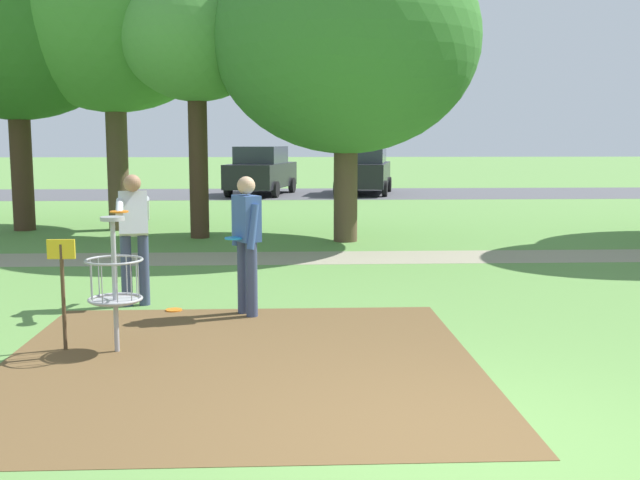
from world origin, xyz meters
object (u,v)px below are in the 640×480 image
disc_golf_basket (109,279)px  player_throwing (247,237)px  frisbee_by_tee (174,310)px  tree_far_center (14,20)px  player_foreground_watching (134,231)px  parked_car_center_left (364,170)px  tree_mid_center (346,40)px  tree_near_right (196,38)px  parked_car_leftmost (261,171)px  tree_near_left (112,14)px

disc_golf_basket → player_throwing: 2.04m
frisbee_by_tee → tree_far_center: 10.96m
player_foreground_watching → frisbee_by_tee: player_foreground_watching is taller
frisbee_by_tee → parked_car_center_left: size_ratio=0.05×
parked_car_center_left → frisbee_by_tee: bearing=-102.7°
player_foreground_watching → tree_mid_center: (3.22, 6.03, 3.16)m
frisbee_by_tee → tree_near_right: (-0.46, 7.06, 4.25)m
tree_far_center → parked_car_center_left: tree_far_center is taller
player_throwing → parked_car_leftmost: size_ratio=0.38×
disc_golf_basket → parked_car_leftmost: parked_car_leftmost is taller
disc_golf_basket → tree_near_left: tree_near_left is taller
player_foreground_watching → frisbee_by_tee: (0.54, -0.33, -0.98)m
tree_near_right → tree_mid_center: (3.14, -0.70, -0.11)m
frisbee_by_tee → tree_mid_center: bearing=67.2°
frisbee_by_tee → tree_near_right: bearing=93.7°
tree_near_right → tree_far_center: size_ratio=0.80×
tree_near_left → parked_car_center_left: tree_near_left is taller
tree_far_center → tree_near_right: bearing=-19.9°
disc_golf_basket → tree_far_center: 12.02m
player_foreground_watching → frisbee_by_tee: 1.16m
tree_far_center → parked_car_center_left: (9.21, 11.16, -3.91)m
parked_car_center_left → player_foreground_watching: bearing=-104.4°
tree_near_right → parked_car_leftmost: (0.95, 12.44, -3.34)m
player_foreground_watching → disc_golf_basket: bearing=-85.6°
tree_near_right → tree_far_center: bearing=160.1°
player_throwing → tree_near_left: bearing=111.4°
tree_near_left → parked_car_center_left: size_ratio=1.62×
parked_car_center_left → player_throwing: bearing=-99.9°
player_throwing → tree_far_center: size_ratio=0.24×
parked_car_leftmost → tree_far_center: bearing=-115.7°
frisbee_by_tee → tree_mid_center: 8.05m
tree_near_right → player_throwing: bearing=-79.2°
tree_near_right → tree_far_center: (-4.30, 1.55, 0.57)m
parked_car_center_left → tree_far_center: bearing=-129.5°
tree_near_left → parked_car_leftmost: size_ratio=1.61×
player_foreground_watching → tree_far_center: size_ratio=0.24×
player_foreground_watching → parked_car_center_left: bearing=75.6°
player_throwing → player_foreground_watching: bearing=158.4°
player_foreground_watching → tree_mid_center: 7.53m
disc_golf_basket → tree_mid_center: size_ratio=0.21×
parked_car_center_left → parked_car_leftmost: bearing=-176.1°
parked_car_leftmost → player_throwing: bearing=-88.7°
frisbee_by_tee → tree_near_left: (-2.53, 8.62, 4.97)m
tree_near_right → parked_car_leftmost: 12.91m
disc_golf_basket → frisbee_by_tee: 1.99m
player_foreground_watching → tree_mid_center: size_ratio=0.26×
tree_near_left → tree_near_right: 2.69m
player_foreground_watching → parked_car_center_left: (4.99, 19.44, -0.06)m
parked_car_leftmost → tree_near_left: bearing=-105.5°
frisbee_by_tee → parked_car_leftmost: (0.49, 19.50, 0.91)m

